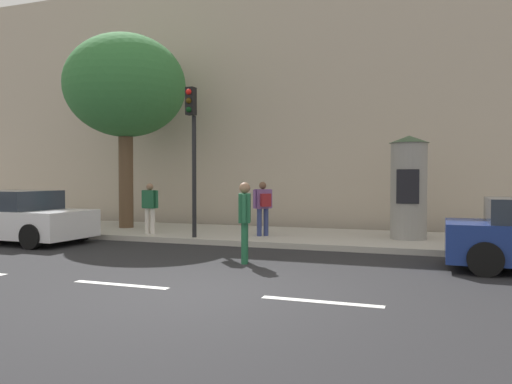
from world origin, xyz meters
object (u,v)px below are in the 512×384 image
pedestrian_near_pole (150,205)px  parked_car_dark (14,217)px  pedestrian_with_bag (245,215)px  street_tree (125,87)px  poster_column (409,187)px  traffic_light (192,137)px  pedestrian_in_red_top (263,204)px

pedestrian_near_pole → parked_car_dark: bearing=-147.9°
pedestrian_with_bag → pedestrian_near_pole: size_ratio=1.15×
pedestrian_with_bag → pedestrian_near_pole: pedestrian_with_bag is taller
street_tree → pedestrian_near_pole: size_ratio=4.28×
pedestrian_near_pole → street_tree: bearing=142.7°
street_tree → parked_car_dark: (-1.46, -3.28, -4.09)m
poster_column → street_tree: (-8.96, 0.03, 3.23)m
traffic_light → street_tree: bearing=152.0°
traffic_light → pedestrian_with_bag: 4.04m
poster_column → pedestrian_near_pole: 7.39m
street_tree → pedestrian_with_bag: street_tree is taller
pedestrian_with_bag → parked_car_dark: size_ratio=0.39×
poster_column → street_tree: size_ratio=0.44×
poster_column → pedestrian_in_red_top: bearing=-169.5°
traffic_light → pedestrian_near_pole: 2.58m
pedestrian_with_bag → parked_car_dark: (-7.32, 1.03, -0.31)m
pedestrian_in_red_top → street_tree: bearing=171.5°
traffic_light → pedestrian_in_red_top: bearing=31.4°
parked_car_dark → traffic_light: bearing=17.2°
street_tree → pedestrian_in_red_top: size_ratio=4.14×
pedestrian_with_bag → pedestrian_in_red_top: pedestrian_with_bag is taller
pedestrian_with_bag → poster_column: bearing=54.1°
traffic_light → pedestrian_with_bag: bearing=-45.2°
pedestrian_with_bag → pedestrian_near_pole: bearing=144.1°
street_tree → pedestrian_with_bag: (5.86, -4.31, -3.78)m
poster_column → pedestrian_with_bag: (-3.10, -4.28, -0.56)m
street_tree → pedestrian_in_red_top: (5.05, -0.75, -3.73)m
traffic_light → poster_column: bearing=17.4°
traffic_light → parked_car_dark: traffic_light is taller
pedestrian_near_pole → poster_column: bearing=9.9°
street_tree → poster_column: bearing=-0.2°
pedestrian_in_red_top → parked_car_dark: (-6.51, -2.53, -0.36)m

